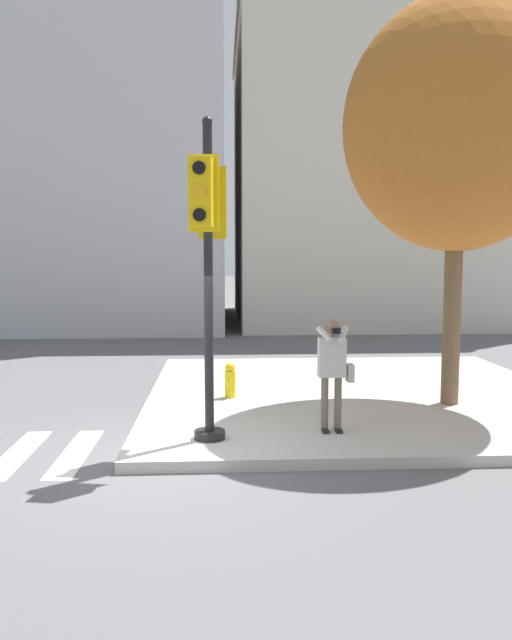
% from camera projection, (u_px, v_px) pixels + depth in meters
% --- Properties ---
extents(ground_plane, '(160.00, 160.00, 0.00)m').
position_uv_depth(ground_plane, '(158.00, 461.00, 8.43)').
color(ground_plane, '#5B5B5E').
extents(sidewalk_corner, '(8.00, 8.00, 0.16)m').
position_uv_depth(sidewalk_corner, '(357.00, 395.00, 12.10)').
color(sidewalk_corner, '#BCB7AD').
rests_on(sidewalk_corner, ground_plane).
extents(traffic_signal_pole, '(0.52, 1.13, 4.50)m').
position_uv_depth(traffic_signal_pole, '(208.00, 244.00, 8.65)').
color(traffic_signal_pole, black).
rests_on(traffic_signal_pole, sidewalk_corner).
extents(person_photographer, '(0.58, 0.54, 1.67)m').
position_uv_depth(person_photographer, '(333.00, 365.00, 9.23)').
color(person_photographer, black).
rests_on(person_photographer, sidewalk_corner).
extents(street_tree, '(3.90, 3.90, 6.98)m').
position_uv_depth(street_tree, '(458.00, 126.00, 10.59)').
color(street_tree, brown).
rests_on(street_tree, sidewalk_corner).
extents(fire_hydrant, '(0.20, 0.26, 0.65)m').
position_uv_depth(fire_hydrant, '(230.00, 380.00, 11.53)').
color(fire_hydrant, yellow).
rests_on(fire_hydrant, sidewalk_corner).
extents(building_left, '(12.25, 14.18, 22.53)m').
position_uv_depth(building_left, '(83.00, 58.00, 26.79)').
color(building_left, '#BCBCC1').
rests_on(building_left, ground_plane).
extents(building_right, '(12.15, 12.20, 12.74)m').
position_uv_depth(building_right, '(373.00, 174.00, 27.49)').
color(building_right, beige).
rests_on(building_right, ground_plane).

